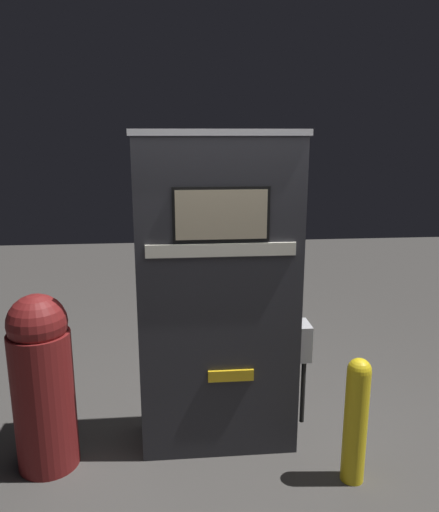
# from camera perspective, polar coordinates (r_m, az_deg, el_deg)

# --- Properties ---
(ground_plane) EXTENTS (14.00, 14.00, 0.00)m
(ground_plane) POSITION_cam_1_polar(r_m,az_deg,el_deg) (3.71, 0.18, -21.98)
(ground_plane) COLOR #423F3D
(gas_pump) EXTENTS (1.17, 0.49, 2.20)m
(gas_pump) POSITION_cam_1_polar(r_m,az_deg,el_deg) (3.40, -0.13, -4.47)
(gas_pump) COLOR #28282D
(gas_pump) RESTS_ON ground_plane
(safety_bollard) EXTENTS (0.15, 0.15, 0.84)m
(safety_bollard) POSITION_cam_1_polar(r_m,az_deg,el_deg) (3.39, 15.33, -17.34)
(safety_bollard) COLOR yellow
(safety_bollard) RESTS_ON ground_plane
(trash_bin) EXTENTS (0.40, 0.40, 1.20)m
(trash_bin) POSITION_cam_1_polar(r_m,az_deg,el_deg) (3.52, -19.58, -13.26)
(trash_bin) COLOR maroon
(trash_bin) RESTS_ON ground_plane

